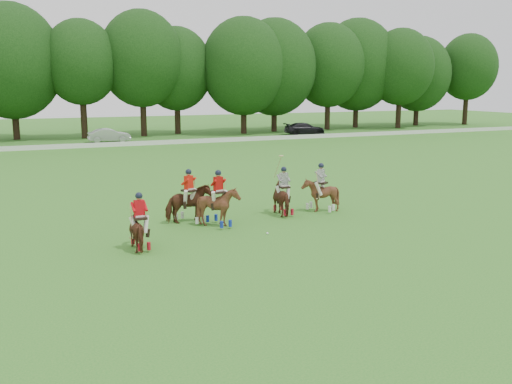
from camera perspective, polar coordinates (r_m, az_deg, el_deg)
name	(u,v)px	position (r m, az deg, el deg)	size (l,w,h in m)	color
ground	(263,255)	(20.09, 0.68, -6.31)	(180.00, 180.00, 0.00)	#297521
tree_line	(84,62)	(66.10, -16.86, 12.30)	(117.98, 14.32, 14.75)	black
boundary_rail	(99,145)	(56.35, -15.44, 4.56)	(120.00, 0.10, 0.44)	white
car_mid	(109,135)	(61.00, -14.47, 5.51)	(1.50, 4.30, 1.42)	#AEADB3
car_right	(305,129)	(68.44, 4.89, 6.33)	(1.99, 4.89, 1.42)	black
polo_red_a	(140,229)	(21.00, -11.51, -3.68)	(1.01, 1.63, 2.09)	#462012
polo_red_b	(189,204)	(24.63, -6.70, -1.17)	(2.11, 2.02, 2.34)	#462012
polo_red_c	(219,206)	(23.93, -3.77, -1.40)	(1.58, 1.73, 2.39)	#462012
polo_stripe_a	(284,198)	(26.07, 2.77, -0.56)	(1.10, 1.78, 2.75)	#462012
polo_stripe_b	(320,194)	(26.82, 6.47, -0.23)	(1.86, 1.91, 2.29)	#462012
polo_ball	(267,233)	(22.76, 1.14, -4.15)	(0.09, 0.09, 0.09)	white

